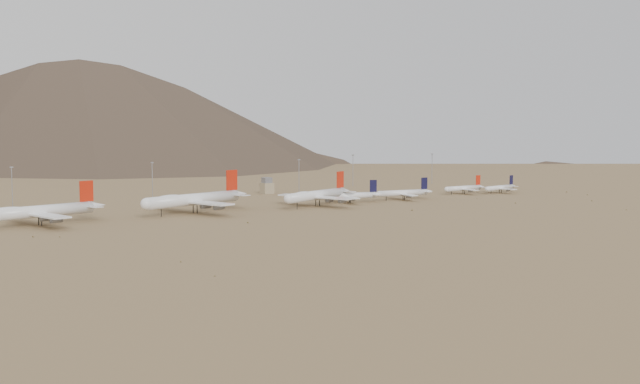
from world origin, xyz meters
TOP-DOWN VIEW (x-y plane):
  - ground at (0.00, 0.00)m, footprint 3000.00×3000.00m
  - widebody_west at (-158.90, 31.57)m, footprint 71.84×56.31m
  - widebody_centre at (-69.43, 36.66)m, footprint 78.18×61.74m
  - widebody_east at (10.76, 27.54)m, footprint 66.19×52.84m
  - narrowbody_a at (40.89, 32.59)m, footprint 42.91×31.92m
  - narrowbody_b at (82.76, 27.54)m, footprint 44.21×32.25m
  - narrowbody_c at (147.92, 36.14)m, footprint 39.82×28.38m
  - narrowbody_d at (174.93, 25.54)m, footprint 38.04×27.66m
  - control_tower at (30.00, 120.00)m, footprint 8.00×8.00m
  - mast_far_west at (-149.10, 122.27)m, footprint 2.00×0.60m
  - mast_west at (-57.32, 124.61)m, footprint 2.00×0.60m
  - mast_centre at (46.32, 101.84)m, footprint 2.00×0.60m
  - mast_east at (125.22, 141.02)m, footprint 2.00×0.60m
  - mast_far_east at (194.17, 120.69)m, footprint 2.00×0.60m
  - desert_scrub at (125.29, -79.47)m, footprint 394.58×182.85m

SIDE VIEW (x-z plane):
  - ground at x=0.00m, z-range 0.00..0.00m
  - desert_scrub at x=125.29m, z-range -0.10..0.75m
  - narrowbody_d at x=174.93m, z-range -2.21..10.40m
  - narrowbody_c at x=147.92m, z-range -2.31..10.84m
  - narrowbody_a at x=40.89m, z-range -2.57..12.09m
  - narrowbody_b at x=82.76m, z-range -2.58..12.11m
  - control_tower at x=30.00m, z-range -0.68..11.32m
  - widebody_east at x=10.76m, z-range -3.19..17.37m
  - widebody_west at x=-158.90m, z-range -3.35..18.24m
  - widebody_centre at x=-69.43m, z-range -3.69..20.07m
  - mast_far_west at x=-149.10m, z-range 1.35..27.05m
  - mast_west at x=-57.32m, z-range 1.35..27.05m
  - mast_centre at x=46.32m, z-range 1.35..27.05m
  - mast_east at x=125.22m, z-range 1.35..27.05m
  - mast_far_east at x=194.17m, z-range 1.35..27.05m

